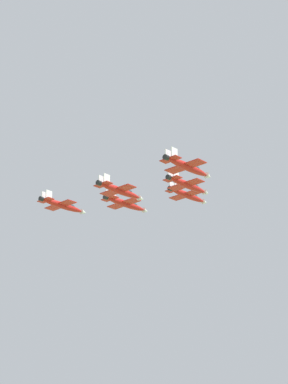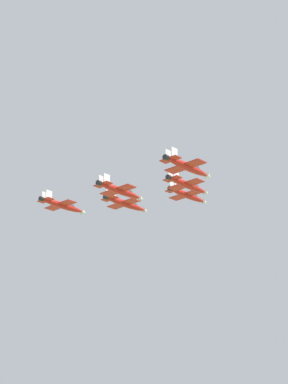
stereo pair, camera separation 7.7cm
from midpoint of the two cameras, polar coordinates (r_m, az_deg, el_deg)
name	(u,v)px [view 2 (the right image)]	position (r m, az deg, el deg)	size (l,w,h in m)	color
jet_lead	(188,195)	(228.08, 3.36, -0.24)	(11.39, 17.68, 3.80)	red
jet_left_wingman	(126,204)	(224.72, -1.40, -0.91)	(11.70, 18.22, 3.90)	red
jet_right_wingman	(188,185)	(208.95, 3.36, 0.55)	(11.44, 17.73, 3.81)	red
jet_left_outer	(63,205)	(223.75, -6.24, -1.02)	(11.45, 17.82, 3.82)	red
jet_right_outer	(187,167)	(190.49, 3.35, 1.95)	(11.78, 18.24, 3.93)	red
jet_slot_rear	(120,191)	(206.01, -1.84, 0.11)	(11.52, 17.87, 3.84)	red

